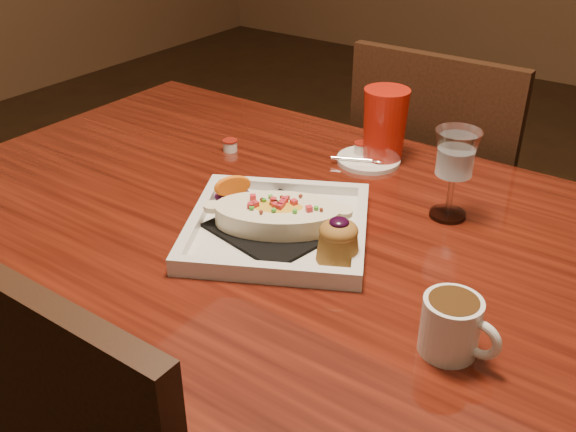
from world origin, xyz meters
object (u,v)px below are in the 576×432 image
Objects in this scene: saucer at (368,157)px; red_tumbler at (385,126)px; goblet at (455,158)px; coffee_mug at (453,324)px; chair_far at (439,206)px; table at (304,275)px; plate at (283,223)px.

saucer is 0.07m from red_tumbler.
coffee_mug is at bearing -66.77° from goblet.
saucer is at bearing -138.79° from red_tumbler.
chair_far is at bearing 112.02° from goblet.
table is 0.32m from saucer.
plate is 0.36m from coffee_mug.
goblet is at bearing 112.02° from chair_far.
chair_far is 8.74× the size of coffee_mug.
table is at bearing 40.59° from plate.
plate is at bearing -85.40° from saucer.
table is at bearing -135.21° from goblet.
table is 0.38m from coffee_mug.
coffee_mug is at bearing -53.62° from red_tumbler.
goblet is (0.18, 0.18, 0.21)m from table.
chair_far reaches higher than goblet.
chair_far is 0.89m from coffee_mug.
chair_far is at bearing 61.30° from plate.
chair_far is 5.77× the size of goblet.
plate is (-0.02, -0.67, 0.27)m from chair_far.
goblet reaches higher than coffee_mug.
plate is (-0.02, -0.04, 0.12)m from table.
plate is at bearing -131.85° from goblet.
coffee_mug is (0.32, -0.78, 0.29)m from chair_far.
chair_far reaches higher than coffee_mug.
table is 0.13m from plate.
goblet is at bearing 20.87° from plate.
coffee_mug is (0.32, -0.15, 0.14)m from table.
red_tumbler is at bearing 63.47° from plate.
chair_far is 0.45m from red_tumbler.
red_tumbler is at bearing 86.04° from chair_far.
chair_far is 0.42m from saucer.
saucer is (-0.37, 0.45, -0.03)m from coffee_mug.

